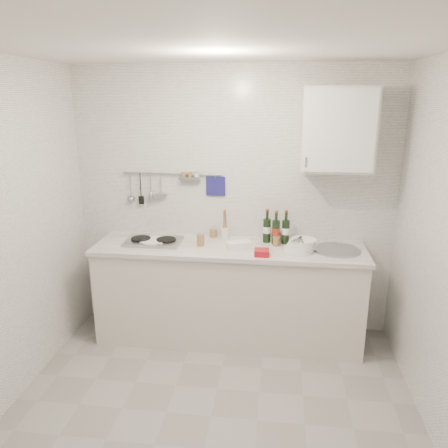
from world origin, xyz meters
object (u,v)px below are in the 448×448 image
(wall_cabinet, at_px, (338,130))
(plate_stack_hob, at_px, (153,242))
(utensil_crock, at_px, (225,232))
(plate_stack_sink, at_px, (301,245))
(wine_bottles, at_px, (276,227))

(wall_cabinet, distance_m, plate_stack_hob, 1.90)
(wall_cabinet, bearing_deg, utensil_crock, 174.97)
(plate_stack_hob, bearing_deg, plate_stack_sink, -1.34)
(wall_cabinet, relative_size, plate_stack_sink, 2.45)
(wine_bottles, bearing_deg, plate_stack_hob, -172.21)
(wall_cabinet, xyz_separation_m, plate_stack_hob, (-1.60, -0.14, -1.01))
(plate_stack_sink, distance_m, utensil_crock, 0.74)
(wall_cabinet, xyz_separation_m, plate_stack_sink, (-0.26, -0.17, -0.98))
(wine_bottles, relative_size, utensil_crock, 1.07)
(plate_stack_hob, bearing_deg, utensil_crock, 19.12)
(plate_stack_hob, height_order, utensil_crock, utensil_crock)
(wall_cabinet, bearing_deg, plate_stack_sink, -147.46)
(plate_stack_hob, xyz_separation_m, utensil_crock, (0.64, 0.22, 0.05))
(wall_cabinet, distance_m, utensil_crock, 1.36)
(wall_cabinet, distance_m, plate_stack_sink, 1.03)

